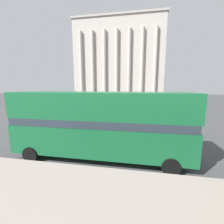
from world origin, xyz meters
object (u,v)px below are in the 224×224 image
(plaza_building_left, at_px, (120,64))
(pedestrian_black, at_px, (137,114))
(traffic_light_near, at_px, (102,113))
(double_decker_bus, at_px, (100,123))
(traffic_light_mid, at_px, (183,105))
(pedestrian_red, at_px, (111,102))

(plaza_building_left, xyz_separation_m, pedestrian_black, (6.03, -27.65, -10.79))
(pedestrian_black, bearing_deg, traffic_light_near, -126.10)
(double_decker_bus, bearing_deg, traffic_light_near, 96.81)
(double_decker_bus, xyz_separation_m, traffic_light_near, (-1.00, 4.58, -0.15))
(plaza_building_left, bearing_deg, traffic_light_mid, -65.80)
(traffic_light_near, bearing_deg, pedestrian_red, 98.57)
(pedestrian_black, distance_m, pedestrian_red, 16.69)
(double_decker_bus, bearing_deg, traffic_light_mid, 51.24)
(traffic_light_near, xyz_separation_m, pedestrian_black, (3.22, 7.16, -1.33))
(plaza_building_left, relative_size, pedestrian_red, 15.18)
(traffic_light_near, bearing_deg, plaza_building_left, 94.60)
(pedestrian_black, bearing_deg, double_decker_bus, -112.62)
(double_decker_bus, bearing_deg, pedestrian_red, 93.74)
(plaza_building_left, xyz_separation_m, traffic_light_mid, (12.06, -26.82, -9.50))
(double_decker_bus, bearing_deg, pedestrian_black, 73.79)
(traffic_light_near, relative_size, traffic_light_mid, 1.02)
(plaza_building_left, distance_m, traffic_light_near, 36.19)
(traffic_light_near, height_order, traffic_light_mid, traffic_light_near)
(double_decker_bus, relative_size, traffic_light_mid, 3.33)
(traffic_light_mid, bearing_deg, double_decker_bus, -123.29)
(pedestrian_red, bearing_deg, traffic_light_near, -52.71)
(double_decker_bus, relative_size, pedestrian_red, 6.64)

